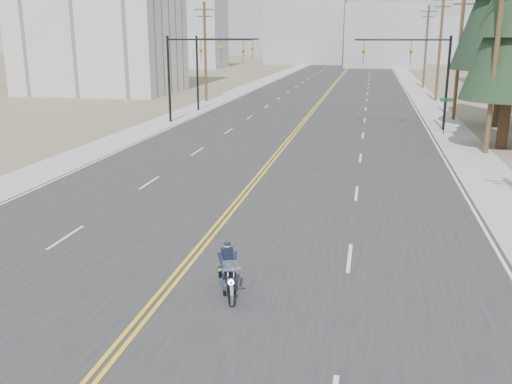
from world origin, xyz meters
name	(u,v)px	position (x,y,z in m)	size (l,w,h in m)	color
ground_plane	(159,299)	(0.00, 0.00, 0.00)	(400.00, 400.00, 0.00)	#776D56
road	(333,86)	(0.00, 70.00, 0.01)	(20.00, 200.00, 0.01)	#303033
sidewalk_left	(254,85)	(-11.50, 70.00, 0.01)	(3.00, 200.00, 0.01)	#A5A5A0
sidewalk_right	(415,88)	(11.50, 70.00, 0.01)	(3.00, 200.00, 0.01)	#A5A5A0
traffic_mast_left	(192,62)	(-8.98, 32.00, 4.94)	(7.10, 0.26, 7.00)	black
traffic_mast_right	(421,64)	(8.98, 32.00, 4.94)	(7.10, 0.26, 7.00)	black
traffic_mast_far	(214,59)	(-9.31, 40.00, 4.87)	(6.10, 0.26, 7.00)	black
street_sign	(445,109)	(10.80, 30.00, 1.80)	(0.90, 0.06, 2.62)	black
utility_pole_b	(496,53)	(12.50, 23.00, 5.98)	(2.20, 0.30, 11.50)	brown
utility_pole_c	(459,51)	(12.50, 38.00, 5.73)	(2.20, 0.30, 11.00)	brown
utility_pole_d	(440,45)	(12.50, 53.00, 5.98)	(2.20, 0.30, 11.50)	brown
utility_pole_e	(426,45)	(12.50, 70.00, 5.73)	(2.20, 0.30, 11.00)	brown
utility_pole_left	(205,50)	(-12.50, 48.00, 5.48)	(2.20, 0.30, 10.50)	brown
haze_bldg_a	(192,18)	(-35.00, 115.00, 11.00)	(14.00, 12.00, 22.00)	#B7BCC6
haze_bldg_b	(385,36)	(8.00, 125.00, 7.00)	(18.00, 14.00, 14.00)	#ADB2B7
haze_bldg_d	(306,12)	(-12.00, 140.00, 13.00)	(20.00, 15.00, 26.00)	#ADB2B7
haze_bldg_e	(449,40)	(25.00, 150.00, 6.00)	(14.00, 14.00, 12.00)	#B7BCC6
haze_bldg_f	(154,32)	(-50.00, 130.00, 8.00)	(12.00, 12.00, 16.00)	#ADB2B7
motorcyclist	(228,270)	(1.80, 0.69, 0.73)	(0.80, 1.86, 1.45)	black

